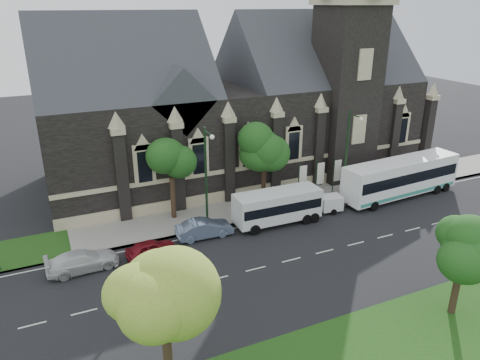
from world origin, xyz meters
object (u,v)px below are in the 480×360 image
street_lamp_mid (207,174)px  banner_flag_right (336,173)px  shuttle_bus (278,205)px  box_trailer (330,203)px  tour_coach (401,177)px  banner_flag_left (301,179)px  banner_flag_center (319,176)px  tree_park_east (464,245)px  car_far_red (151,248)px  car_far_white (83,261)px  street_lamp_near (348,152)px  tree_park_near (167,288)px  sedan (204,228)px  tree_walk_right (265,144)px  tree_walk_left (172,157)px

street_lamp_mid → banner_flag_right: bearing=7.6°
shuttle_bus → banner_flag_right: bearing=21.5°
box_trailer → tour_coach: bearing=8.6°
banner_flag_left → banner_flag_center: 2.00m
tree_park_east → car_far_red: 21.53m
tour_coach → car_far_white: (-30.37, -0.96, -1.33)m
banner_flag_right → street_lamp_mid: bearing=-172.4°
street_lamp_near → shuttle_bus: size_ratio=1.16×
tree_park_near → car_far_white: size_ratio=1.69×
sedan → shuttle_bus: bearing=-90.3°
tree_park_east → tree_walk_right: bearing=98.4°
banner_flag_center → tour_coach: (7.66, -2.94, -0.32)m
tree_park_near → box_trailer: bearing=37.2°
tree_walk_right → tree_walk_left: bearing=-179.9°
tree_park_east → street_lamp_near: size_ratio=0.70×
tree_walk_left → shuttle_bus: tree_walk_left is taller
banner_flag_left → tour_coach: 10.10m
tree_park_near → tour_coach: 31.73m
tree_park_near → car_far_red: tree_park_near is taller
tree_park_near → banner_flag_right: (22.06, 17.77, -4.03)m
tree_walk_left → street_lamp_mid: size_ratio=0.85×
tree_walk_left → box_trailer: 15.04m
banner_flag_center → car_far_red: size_ratio=1.04×
tree_park_east → box_trailer: tree_park_east is taller
street_lamp_mid → box_trailer: 12.42m
tree_walk_right → banner_flag_center: bearing=-18.6°
tree_park_east → banner_flag_left: tree_park_east is taller
tour_coach → tree_walk_left: bearing=164.0°
banner_flag_center → box_trailer: size_ratio=1.35×
box_trailer → street_lamp_mid: bearing=-177.7°
tree_walk_right → street_lamp_mid: bearing=-153.4°
tree_park_near → street_lamp_near: street_lamp_near is taller
car_far_white → banner_flag_right: bearing=-84.6°
car_far_white → shuttle_bus: bearing=-90.8°
tree_park_east → tree_walk_right: size_ratio=0.81×
tour_coach → car_far_white: bearing=177.9°
tree_walk_left → car_far_red: (-3.66, -5.76, -5.08)m
tree_park_near → car_far_white: 15.22m
street_lamp_mid → banner_flag_left: size_ratio=2.25×
shuttle_bus → box_trailer: (5.62, 0.06, -0.84)m
tree_park_east → shuttle_bus: 16.04m
tree_walk_right → tour_coach: (12.73, -4.65, -3.75)m
banner_flag_right → tree_park_near: bearing=-141.1°
car_far_red → tree_walk_left: bearing=-37.4°
tree_walk_right → street_lamp_near: (6.79, -3.62, -0.71)m
tree_walk_right → banner_flag_center: tree_walk_right is taller
tree_park_near → sedan: bearing=64.6°
banner_flag_center → sedan: bearing=-167.6°
tree_park_east → tree_walk_left: tree_walk_left is taller
banner_flag_right → tour_coach: (5.66, -2.94, -0.32)m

